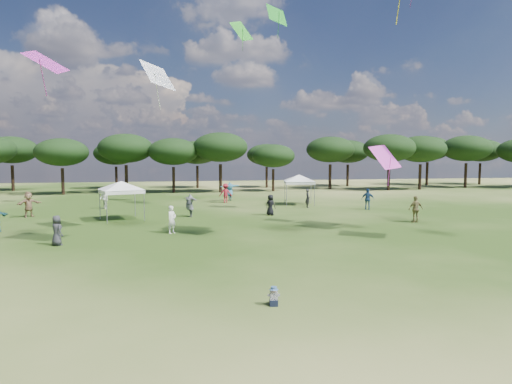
% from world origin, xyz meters
% --- Properties ---
extents(ground, '(140.00, 140.00, 0.00)m').
position_xyz_m(ground, '(0.00, 0.00, 0.00)').
color(ground, '#2D4715').
rests_on(ground, ground).
extents(tree_line, '(108.78, 17.63, 7.77)m').
position_xyz_m(tree_line, '(2.39, 47.41, 5.42)').
color(tree_line, black).
rests_on(tree_line, ground).
extents(tent_left, '(5.16, 5.16, 3.06)m').
position_xyz_m(tent_left, '(-6.27, 21.64, 2.64)').
color(tent_left, gray).
rests_on(tent_left, ground).
extents(tent_right, '(5.37, 5.37, 3.13)m').
position_xyz_m(tent_right, '(8.88, 28.46, 2.70)').
color(tent_right, gray).
rests_on(tent_right, ground).
extents(toddler, '(0.41, 0.45, 0.58)m').
position_xyz_m(toddler, '(0.25, 2.45, 0.26)').
color(toddler, black).
rests_on(toddler, ground).
extents(festival_crowd, '(28.21, 21.69, 1.92)m').
position_xyz_m(festival_crowd, '(-1.51, 25.08, 0.90)').
color(festival_crowd, '#2D2C31').
rests_on(festival_crowd, ground).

